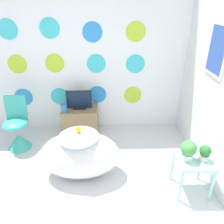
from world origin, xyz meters
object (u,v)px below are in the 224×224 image
chair (18,132)px  tv (79,101)px  potted_plant_left (188,150)px  vase (64,108)px  potted_plant_right (205,153)px  bathtub (80,155)px

chair → tv: size_ratio=1.99×
tv → potted_plant_left: (1.34, -1.33, -0.01)m
vase → potted_plant_right: 2.14m
bathtub → chair: 1.18m
vase → bathtub: bearing=-69.4°
tv → potted_plant_right: tv is taller
bathtub → potted_plant_right: 1.48m
potted_plant_left → chair: bearing=157.9°
potted_plant_left → bathtub: bearing=165.9°
tv → potted_plant_right: bearing=-41.3°
vase → potted_plant_right: (1.76, -1.22, 0.02)m
bathtub → chair: bearing=149.2°
tv → potted_plant_left: size_ratio=1.72×
tv → vase: tv is taller
bathtub → vase: (-0.33, 0.89, 0.24)m
bathtub → tv: bearing=95.8°
potted_plant_right → potted_plant_left: bearing=175.0°
chair → potted_plant_left: (2.26, -0.92, 0.32)m
tv → vase: (-0.23, -0.13, -0.06)m
vase → tv: bearing=29.0°
chair → potted_plant_left: bearing=-22.1°
bathtub → vase: size_ratio=5.81×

